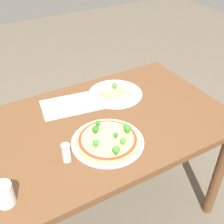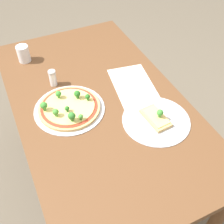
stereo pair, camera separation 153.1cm
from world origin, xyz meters
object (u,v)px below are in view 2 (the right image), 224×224
pizza_tray_slice (156,119)px  condiment_shaker (53,78)px  pizza_tray_whole (69,108)px  drinking_cup (23,54)px  dining_table (99,113)px

pizza_tray_slice → condiment_shaker: condiment_shaker is taller
pizza_tray_whole → pizza_tray_slice: bearing=-124.4°
pizza_tray_slice → drinking_cup: bearing=31.6°
dining_table → pizza_tray_whole: (-0.00, 0.15, 0.11)m
pizza_tray_whole → condiment_shaker: bearing=3.4°
dining_table → pizza_tray_slice: 0.32m
dining_table → pizza_tray_slice: (-0.23, -0.19, 0.10)m
dining_table → drinking_cup: size_ratio=14.72×
dining_table → pizza_tray_whole: size_ratio=4.12×
pizza_tray_slice → drinking_cup: (0.71, 0.44, 0.04)m
pizza_tray_whole → pizza_tray_slice: (-0.23, -0.34, -0.01)m
pizza_tray_whole → condiment_shaker: (0.21, 0.01, 0.03)m
pizza_tray_whole → drinking_cup: drinking_cup is taller
condiment_shaker → pizza_tray_whole: bearing=-176.6°
pizza_tray_whole → pizza_tray_slice: 0.41m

